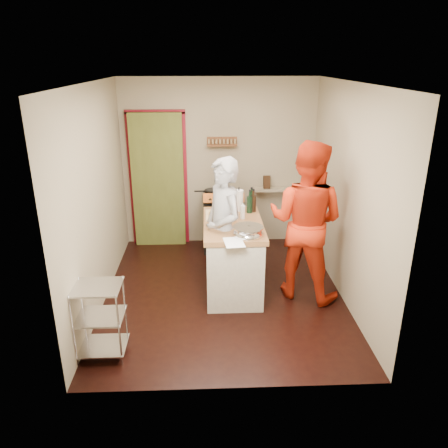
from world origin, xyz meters
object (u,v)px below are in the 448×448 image
Objects in this scene: wire_shelving at (100,317)px; island at (233,255)px; person_stripe at (223,230)px; person_red at (305,221)px; stove at (223,222)px.

wire_shelving is 1.92m from island.
island is 0.45m from person_stripe.
wire_shelving is 0.40× the size of person_red.
person_stripe reaches higher than wire_shelving.
island is at bearing 42.71° from wire_shelving.
island is 1.01m from person_red.
person_stripe is (-0.06, -1.48, 0.44)m from stove.
wire_shelving is at bearing -74.96° from person_stripe.
wire_shelving is 0.57× the size of island.
wire_shelving is at bearing -116.85° from stove.
person_red reaches higher than person_stripe.
wire_shelving is at bearing -137.29° from island.
person_red is (0.87, -0.14, 0.49)m from island.
stove is 1.33m from island.
person_stripe is 0.91× the size of person_red.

